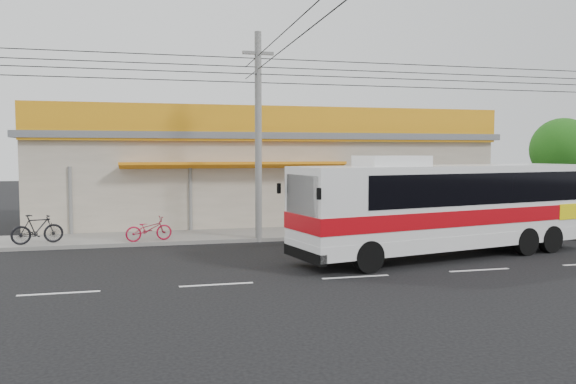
# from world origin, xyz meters

# --- Properties ---
(ground) EXTENTS (120.00, 120.00, 0.00)m
(ground) POSITION_xyz_m (0.00, 0.00, 0.00)
(ground) COLOR black
(ground) RESTS_ON ground
(sidewalk) EXTENTS (30.00, 3.20, 0.15)m
(sidewalk) POSITION_xyz_m (0.00, 6.00, 0.07)
(sidewalk) COLOR slate
(sidewalk) RESTS_ON ground
(lane_markings) EXTENTS (50.00, 0.12, 0.01)m
(lane_markings) POSITION_xyz_m (0.00, -2.50, 0.00)
(lane_markings) COLOR silver
(lane_markings) RESTS_ON ground
(storefront_building) EXTENTS (22.60, 9.20, 5.70)m
(storefront_building) POSITION_xyz_m (-0.01, 11.54, 2.30)
(storefront_building) COLOR #A49984
(storefront_building) RESTS_ON ground
(coach_bus) EXTENTS (11.55, 4.73, 3.48)m
(coach_bus) POSITION_xyz_m (4.37, -0.14, 1.86)
(coach_bus) COLOR silver
(coach_bus) RESTS_ON ground
(motorbike_red) EXTENTS (1.89, 1.04, 0.94)m
(motorbike_red) POSITION_xyz_m (-5.80, 4.78, 0.62)
(motorbike_red) COLOR maroon
(motorbike_red) RESTS_ON sidewalk
(motorbike_dark) EXTENTS (1.92, 1.06, 1.11)m
(motorbike_dark) POSITION_xyz_m (-9.88, 5.08, 0.71)
(motorbike_dark) COLOR black
(motorbike_dark) RESTS_ON sidewalk
(utility_pole) EXTENTS (34.00, 14.00, 8.32)m
(utility_pole) POSITION_xyz_m (-1.51, 4.50, 6.86)
(utility_pole) COLOR slate
(utility_pole) RESTS_ON ground
(tree_near) EXTENTS (3.24, 3.24, 5.38)m
(tree_near) POSITION_xyz_m (15.23, 7.45, 3.64)
(tree_near) COLOR #302213
(tree_near) RESTS_ON ground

